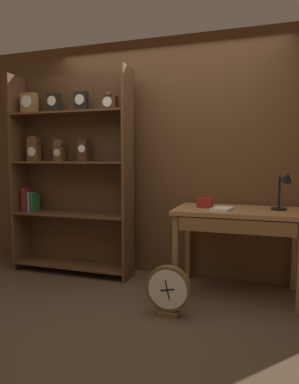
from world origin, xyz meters
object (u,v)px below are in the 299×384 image
(workbench, at_px, (237,220))
(desk_lamp, at_px, (284,189))
(round_clock_large, at_px, (168,290))
(open_repair_manual, at_px, (223,209))
(bookshelf, at_px, (70,172))
(toolbox_small, at_px, (205,203))

(workbench, bearing_deg, desk_lamp, 7.37)
(round_clock_large, bearing_deg, open_repair_manual, 56.50)
(bookshelf, distance_m, workbench, 1.90)
(open_repair_manual, distance_m, round_clock_large, 0.91)
(round_clock_large, bearing_deg, workbench, 52.53)
(open_repair_manual, relative_size, round_clock_large, 0.52)
(workbench, bearing_deg, toolbox_small, 174.69)
(bookshelf, relative_size, desk_lamp, 6.03)
(workbench, distance_m, toolbox_small, 0.35)
(open_repair_manual, bearing_deg, desk_lamp, 29.41)
(desk_lamp, bearing_deg, bookshelf, 178.54)
(bookshelf, bearing_deg, desk_lamp, -1.46)
(bookshelf, bearing_deg, open_repair_manual, -6.70)
(bookshelf, xyz_separation_m, workbench, (1.85, -0.11, -0.43))
(toolbox_small, bearing_deg, desk_lamp, 1.83)
(desk_lamp, bearing_deg, open_repair_manual, -164.70)
(bookshelf, bearing_deg, workbench, -3.37)
(workbench, distance_m, open_repair_manual, 0.20)
(bookshelf, distance_m, round_clock_large, 1.81)
(open_repair_manual, xyz_separation_m, round_clock_large, (-0.37, -0.55, -0.62))
(open_repair_manual, bearing_deg, toolbox_small, 160.35)
(open_repair_manual, bearing_deg, bookshelf, -172.60)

